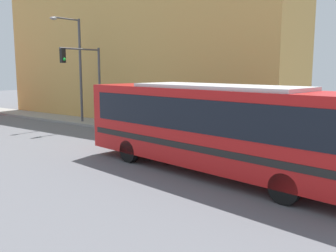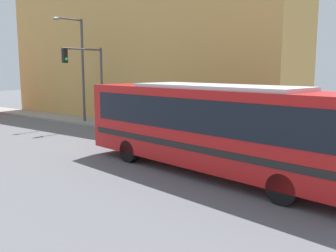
# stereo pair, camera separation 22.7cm
# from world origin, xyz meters

# --- Properties ---
(ground_plane) EXTENTS (120.00, 120.00, 0.00)m
(ground_plane) POSITION_xyz_m (0.00, 0.00, 0.00)
(ground_plane) COLOR slate
(sidewalk) EXTENTS (2.45, 70.00, 0.16)m
(sidewalk) POSITION_xyz_m (5.72, 20.00, 0.08)
(sidewalk) COLOR gray
(sidewalk) RESTS_ON ground_plane
(building_facade) EXTENTS (6.00, 25.07, 11.62)m
(building_facade) POSITION_xyz_m (9.95, 13.53, 5.81)
(building_facade) COLOR tan
(building_facade) RESTS_ON ground_plane
(city_bus) EXTENTS (4.15, 12.50, 3.39)m
(city_bus) POSITION_xyz_m (-0.61, 0.51, 1.95)
(city_bus) COLOR red
(city_bus) RESTS_ON ground_plane
(fire_hydrant) EXTENTS (0.21, 0.28, 0.79)m
(fire_hydrant) POSITION_xyz_m (5.10, 3.21, 0.56)
(fire_hydrant) COLOR gold
(fire_hydrant) RESTS_ON sidewalk
(traffic_light_pole) EXTENTS (3.28, 0.35, 5.22)m
(traffic_light_pole) POSITION_xyz_m (4.12, 13.04, 3.75)
(traffic_light_pole) COLOR #47474C
(traffic_light_pole) RESTS_ON sidewalk
(parking_meter) EXTENTS (0.14, 0.14, 1.23)m
(parking_meter) POSITION_xyz_m (5.10, 9.55, 1.00)
(parking_meter) COLOR #47474C
(parking_meter) RESTS_ON sidewalk
(street_lamp) EXTENTS (2.52, 0.28, 7.30)m
(street_lamp) POSITION_xyz_m (5.03, 15.09, 4.49)
(street_lamp) COLOR #47474C
(street_lamp) RESTS_ON sidewalk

